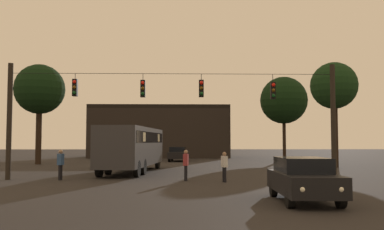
{
  "coord_description": "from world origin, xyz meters",
  "views": [
    {
      "loc": [
        0.45,
        -7.93,
        2.07
      ],
      "look_at": [
        1.03,
        14.84,
        3.49
      ],
      "focal_mm": 40.25,
      "sensor_mm": 36.0,
      "label": 1
    }
  ],
  "objects_px": {
    "car_near_right": "(303,179)",
    "pedestrian_crossing_center": "(186,163)",
    "pedestrian_crossing_right": "(61,163)",
    "pedestrian_crossing_left": "(224,165)",
    "tree_left_silhouette": "(284,100)",
    "tree_behind_building": "(40,90)",
    "city_bus": "(133,145)",
    "tree_right_far": "(334,87)",
    "car_far_left": "(178,154)"
  },
  "relations": [
    {
      "from": "car_near_right",
      "to": "pedestrian_crossing_right",
      "type": "xyz_separation_m",
      "value": [
        -10.74,
        8.6,
        0.13
      ]
    },
    {
      "from": "car_near_right",
      "to": "tree_left_silhouette",
      "type": "bearing_deg",
      "value": 77.5
    },
    {
      "from": "car_far_left",
      "to": "pedestrian_crossing_center",
      "type": "relative_size",
      "value": 2.72
    },
    {
      "from": "pedestrian_crossing_right",
      "to": "tree_right_far",
      "type": "distance_m",
      "value": 22.58
    },
    {
      "from": "city_bus",
      "to": "tree_right_far",
      "type": "relative_size",
      "value": 1.31
    },
    {
      "from": "tree_right_far",
      "to": "pedestrian_crossing_left",
      "type": "bearing_deg",
      "value": -129.59
    },
    {
      "from": "city_bus",
      "to": "pedestrian_crossing_left",
      "type": "bearing_deg",
      "value": -53.16
    },
    {
      "from": "tree_left_silhouette",
      "to": "tree_right_far",
      "type": "distance_m",
      "value": 13.09
    },
    {
      "from": "pedestrian_crossing_center",
      "to": "pedestrian_crossing_right",
      "type": "height_order",
      "value": "pedestrian_crossing_right"
    },
    {
      "from": "car_far_left",
      "to": "pedestrian_crossing_left",
      "type": "relative_size",
      "value": 2.88
    },
    {
      "from": "city_bus",
      "to": "pedestrian_crossing_right",
      "type": "xyz_separation_m",
      "value": [
        -3.24,
        -5.92,
        -0.94
      ]
    },
    {
      "from": "city_bus",
      "to": "pedestrian_crossing_center",
      "type": "bearing_deg",
      "value": -61.68
    },
    {
      "from": "car_near_right",
      "to": "tree_right_far",
      "type": "xyz_separation_m",
      "value": [
        8.2,
        19.55,
        5.74
      ]
    },
    {
      "from": "city_bus",
      "to": "tree_behind_building",
      "type": "bearing_deg",
      "value": 133.06
    },
    {
      "from": "pedestrian_crossing_right",
      "to": "tree_left_silhouette",
      "type": "bearing_deg",
      "value": 53.18
    },
    {
      "from": "car_far_left",
      "to": "pedestrian_crossing_center",
      "type": "xyz_separation_m",
      "value": [
        0.56,
        -22.73,
        0.13
      ]
    },
    {
      "from": "city_bus",
      "to": "tree_behind_building",
      "type": "relative_size",
      "value": 1.21
    },
    {
      "from": "car_near_right",
      "to": "tree_left_silhouette",
      "type": "xyz_separation_m",
      "value": [
        7.23,
        32.6,
        5.87
      ]
    },
    {
      "from": "tree_behind_building",
      "to": "tree_right_far",
      "type": "relative_size",
      "value": 1.08
    },
    {
      "from": "city_bus",
      "to": "pedestrian_crossing_center",
      "type": "xyz_separation_m",
      "value": [
        3.52,
        -6.53,
        -0.94
      ]
    },
    {
      "from": "car_near_right",
      "to": "tree_behind_building",
      "type": "distance_m",
      "value": 31.07
    },
    {
      "from": "pedestrian_crossing_center",
      "to": "tree_behind_building",
      "type": "height_order",
      "value": "tree_behind_building"
    },
    {
      "from": "pedestrian_crossing_left",
      "to": "city_bus",
      "type": "bearing_deg",
      "value": 126.84
    },
    {
      "from": "city_bus",
      "to": "tree_left_silhouette",
      "type": "distance_m",
      "value": 23.81
    },
    {
      "from": "tree_behind_building",
      "to": "tree_right_far",
      "type": "bearing_deg",
      "value": -12.16
    },
    {
      "from": "pedestrian_crossing_center",
      "to": "car_far_left",
      "type": "bearing_deg",
      "value": 91.41
    },
    {
      "from": "city_bus",
      "to": "pedestrian_crossing_right",
      "type": "distance_m",
      "value": 6.81
    },
    {
      "from": "city_bus",
      "to": "car_far_left",
      "type": "xyz_separation_m",
      "value": [
        2.96,
        16.19,
        -1.07
      ]
    },
    {
      "from": "tree_left_silhouette",
      "to": "tree_behind_building",
      "type": "xyz_separation_m",
      "value": [
        -24.57,
        -7.55,
        0.2
      ]
    },
    {
      "from": "car_far_left",
      "to": "pedestrian_crossing_right",
      "type": "relative_size",
      "value": 2.71
    },
    {
      "from": "car_near_right",
      "to": "pedestrian_crossing_left",
      "type": "distance_m",
      "value": 7.47
    },
    {
      "from": "city_bus",
      "to": "car_near_right",
      "type": "height_order",
      "value": "city_bus"
    },
    {
      "from": "pedestrian_crossing_center",
      "to": "pedestrian_crossing_right",
      "type": "xyz_separation_m",
      "value": [
        -6.76,
        0.62,
        0.0
      ]
    },
    {
      "from": "pedestrian_crossing_center",
      "to": "tree_behind_building",
      "type": "distance_m",
      "value": 22.48
    },
    {
      "from": "pedestrian_crossing_left",
      "to": "tree_left_silhouette",
      "type": "xyz_separation_m",
      "value": [
        9.24,
        25.41,
        5.8
      ]
    },
    {
      "from": "city_bus",
      "to": "tree_behind_building",
      "type": "xyz_separation_m",
      "value": [
        -9.84,
        10.53,
        5.0
      ]
    },
    {
      "from": "pedestrian_crossing_left",
      "to": "tree_behind_building",
      "type": "distance_m",
      "value": 24.29
    },
    {
      "from": "car_near_right",
      "to": "city_bus",
      "type": "bearing_deg",
      "value": 117.32
    },
    {
      "from": "car_near_right",
      "to": "pedestrian_crossing_center",
      "type": "distance_m",
      "value": 8.92
    },
    {
      "from": "city_bus",
      "to": "pedestrian_crossing_center",
      "type": "distance_m",
      "value": 7.48
    },
    {
      "from": "city_bus",
      "to": "pedestrian_crossing_right",
      "type": "height_order",
      "value": "city_bus"
    },
    {
      "from": "pedestrian_crossing_left",
      "to": "tree_left_silhouette",
      "type": "relative_size",
      "value": 0.17
    },
    {
      "from": "pedestrian_crossing_center",
      "to": "tree_left_silhouette",
      "type": "xyz_separation_m",
      "value": [
        11.21,
        24.62,
        5.75
      ]
    },
    {
      "from": "car_near_right",
      "to": "tree_behind_building",
      "type": "bearing_deg",
      "value": 124.69
    },
    {
      "from": "pedestrian_crossing_left",
      "to": "tree_behind_building",
      "type": "relative_size",
      "value": 0.17
    },
    {
      "from": "pedestrian_crossing_right",
      "to": "tree_left_silhouette",
      "type": "relative_size",
      "value": 0.18
    },
    {
      "from": "city_bus",
      "to": "tree_right_far",
      "type": "xyz_separation_m",
      "value": [
        15.71,
        5.03,
        4.67
      ]
    },
    {
      "from": "pedestrian_crossing_right",
      "to": "city_bus",
      "type": "bearing_deg",
      "value": 61.33
    },
    {
      "from": "pedestrian_crossing_right",
      "to": "tree_right_far",
      "type": "bearing_deg",
      "value": 30.02
    },
    {
      "from": "pedestrian_crossing_left",
      "to": "pedestrian_crossing_center",
      "type": "bearing_deg",
      "value": 158.08
    }
  ]
}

